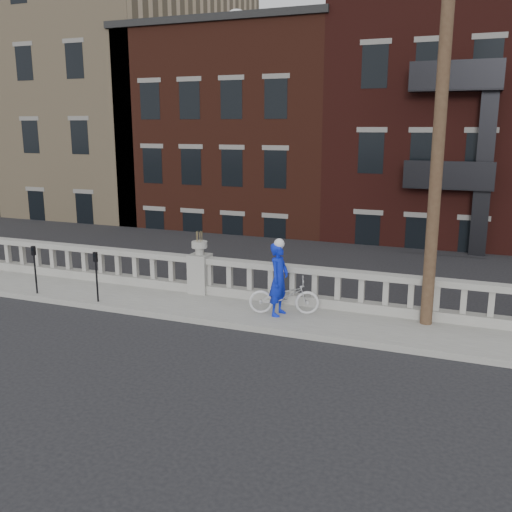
{
  "coord_description": "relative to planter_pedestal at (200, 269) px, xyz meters",
  "views": [
    {
      "loc": [
        7.18,
        -9.89,
        4.77
      ],
      "look_at": [
        1.99,
        3.2,
        1.53
      ],
      "focal_mm": 40.0,
      "sensor_mm": 36.0,
      "label": 1
    }
  ],
  "objects": [
    {
      "name": "ground",
      "position": [
        0.0,
        -3.95,
        -0.83
      ],
      "size": [
        120.0,
        120.0,
        0.0
      ],
      "primitive_type": "plane",
      "color": "black",
      "rests_on": "ground"
    },
    {
      "name": "parking_meter_c",
      "position": [
        -4.23,
        -1.8,
        0.17
      ],
      "size": [
        0.1,
        0.09,
        1.36
      ],
      "color": "black",
      "rests_on": "sidewalk"
    },
    {
      "name": "cyclist",
      "position": [
        2.71,
        -1.04,
        0.23
      ],
      "size": [
        0.5,
        0.71,
        1.83
      ],
      "primitive_type": "imported",
      "rotation": [
        0.0,
        0.0,
        1.47
      ],
      "color": "#0C20BC",
      "rests_on": "sidewalk"
    },
    {
      "name": "sidewalk",
      "position": [
        0.0,
        -0.95,
        -0.76
      ],
      "size": [
        32.0,
        2.2,
        0.15
      ],
      "primitive_type": "cube",
      "color": "gray",
      "rests_on": "ground"
    },
    {
      "name": "balustrade",
      "position": [
        0.0,
        0.0,
        -0.19
      ],
      "size": [
        28.0,
        0.34,
        1.03
      ],
      "color": "gray",
      "rests_on": "sidewalk"
    },
    {
      "name": "parking_meter_d",
      "position": [
        -2.16,
        -1.8,
        0.17
      ],
      "size": [
        0.1,
        0.09,
        1.36
      ],
      "color": "black",
      "rests_on": "sidewalk"
    },
    {
      "name": "lower_level",
      "position": [
        0.56,
        19.09,
        1.8
      ],
      "size": [
        80.0,
        44.0,
        20.8
      ],
      "color": "#605E59",
      "rests_on": "ground"
    },
    {
      "name": "utility_pole",
      "position": [
        6.2,
        -0.35,
        4.41
      ],
      "size": [
        1.6,
        0.28,
        10.0
      ],
      "color": "#422D1E",
      "rests_on": "sidewalk"
    },
    {
      "name": "planter_pedestal",
      "position": [
        0.0,
        0.0,
        0.0
      ],
      "size": [
        0.55,
        0.55,
        1.76
      ],
      "color": "gray",
      "rests_on": "sidewalk"
    },
    {
      "name": "bicycle",
      "position": [
        2.8,
        -0.9,
        -0.22
      ],
      "size": [
        1.86,
        1.13,
        0.92
      ],
      "primitive_type": "imported",
      "rotation": [
        0.0,
        0.0,
        1.89
      ],
      "color": "silver",
      "rests_on": "sidewalk"
    }
  ]
}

